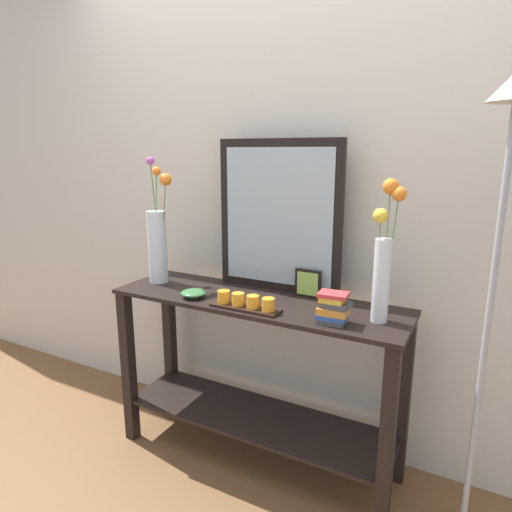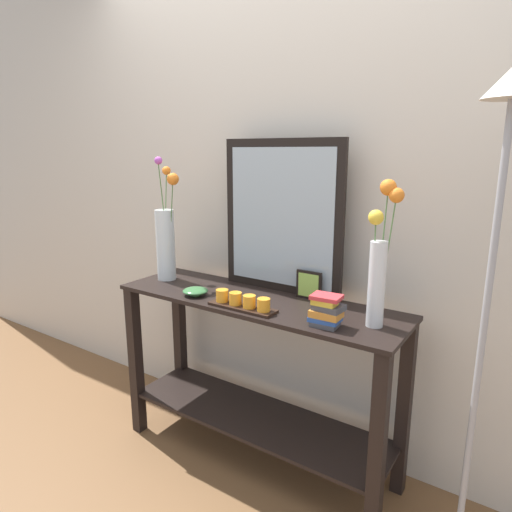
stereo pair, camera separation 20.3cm
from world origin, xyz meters
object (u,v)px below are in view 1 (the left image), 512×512
at_px(picture_frame_small, 308,284).
at_px(tall_vase_left, 158,240).
at_px(vase_right, 384,256).
at_px(decorative_bowl, 194,293).
at_px(candle_tray, 245,303).
at_px(book_stack, 333,308).
at_px(floor_lamp, 497,249).
at_px(mirror_leaning, 279,217).
at_px(console_table, 256,363).

bearing_deg(picture_frame_small, tall_vase_left, -170.72).
relative_size(tall_vase_left, picture_frame_small, 4.83).
bearing_deg(tall_vase_left, vase_right, -0.37).
distance_m(tall_vase_left, decorative_bowl, 0.39).
xyz_separation_m(candle_tray, decorative_bowl, (-0.29, 0.02, -0.01)).
xyz_separation_m(vase_right, picture_frame_small, (-0.37, 0.14, -0.20)).
xyz_separation_m(book_stack, floor_lamp, (0.55, 0.05, 0.29)).
relative_size(mirror_leaning, picture_frame_small, 5.46).
relative_size(console_table, tall_vase_left, 2.18).
xyz_separation_m(vase_right, floor_lamp, (0.39, -0.07, 0.08)).
xyz_separation_m(decorative_bowl, book_stack, (0.68, -0.00, 0.04)).
height_order(mirror_leaning, decorative_bowl, mirror_leaning).
bearing_deg(decorative_bowl, vase_right, 8.15).
height_order(candle_tray, picture_frame_small, picture_frame_small).
relative_size(vase_right, floor_lamp, 0.32).
xyz_separation_m(console_table, candle_tray, (0.02, -0.14, 0.36)).
height_order(decorative_bowl, floor_lamp, floor_lamp).
relative_size(vase_right, candle_tray, 1.79).
bearing_deg(floor_lamp, tall_vase_left, 177.16).
bearing_deg(candle_tray, decorative_bowl, 175.24).
xyz_separation_m(mirror_leaning, candle_tray, (-0.00, -0.32, -0.34)).
distance_m(tall_vase_left, vase_right, 1.15).
bearing_deg(console_table, floor_lamp, -3.89).
height_order(mirror_leaning, floor_lamp, floor_lamp).
xyz_separation_m(console_table, tall_vase_left, (-0.58, 0.01, 0.55)).
relative_size(tall_vase_left, vase_right, 1.13).
bearing_deg(console_table, tall_vase_left, 178.90).
xyz_separation_m(vase_right, book_stack, (-0.16, -0.12, -0.21)).
relative_size(candle_tray, book_stack, 2.41).
distance_m(picture_frame_small, book_stack, 0.33).
height_order(candle_tray, book_stack, book_stack).
bearing_deg(vase_right, floor_lamp, -10.06).
height_order(tall_vase_left, picture_frame_small, tall_vase_left).
bearing_deg(console_table, candle_tray, -80.75).
bearing_deg(floor_lamp, mirror_leaning, 165.37).
height_order(picture_frame_small, decorative_bowl, picture_frame_small).
bearing_deg(decorative_bowl, console_table, 23.36).
xyz_separation_m(candle_tray, picture_frame_small, (0.18, 0.28, 0.04)).
bearing_deg(candle_tray, vase_right, 14.80).
bearing_deg(book_stack, decorative_bowl, 179.94).
bearing_deg(decorative_bowl, mirror_leaning, 44.66).
height_order(tall_vase_left, book_stack, tall_vase_left).
xyz_separation_m(console_table, decorative_bowl, (-0.27, -0.12, 0.35)).
xyz_separation_m(mirror_leaning, book_stack, (0.38, -0.30, -0.30)).
bearing_deg(mirror_leaning, console_table, -98.88).
xyz_separation_m(mirror_leaning, picture_frame_small, (0.17, -0.04, -0.30)).
distance_m(candle_tray, floor_lamp, 0.99).
bearing_deg(tall_vase_left, candle_tray, -14.14).
relative_size(picture_frame_small, decorative_bowl, 1.10).
bearing_deg(console_table, mirror_leaning, 81.12).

